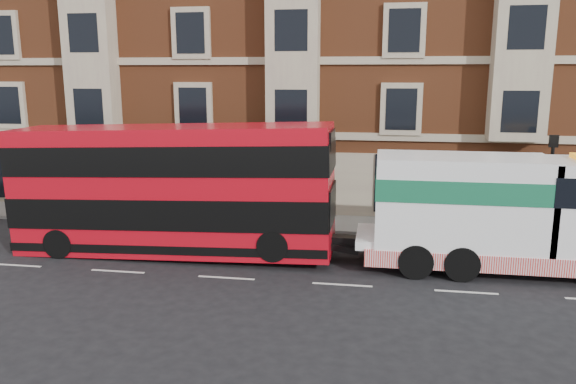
{
  "coord_description": "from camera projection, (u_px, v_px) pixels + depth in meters",
  "views": [
    {
      "loc": [
        5.08,
        -17.75,
        6.93
      ],
      "look_at": [
        1.5,
        4.0,
        2.25
      ],
      "focal_mm": 35.0,
      "sensor_mm": 36.0,
      "label": 1
    }
  ],
  "objects": [
    {
      "name": "lamp_post_east",
      "position": [
        550.0,
        179.0,
        22.9
      ],
      "size": [
        0.35,
        0.15,
        4.35
      ],
      "color": "black",
      "rests_on": "sidewalk"
    },
    {
      "name": "pedestrian",
      "position": [
        39.0,
        201.0,
        26.85
      ],
      "size": [
        0.62,
        0.44,
        1.6
      ],
      "primitive_type": "imported",
      "rotation": [
        0.0,
        0.0,
        -0.11
      ],
      "color": "#1C2C39",
      "rests_on": "sidewalk"
    },
    {
      "name": "sidewalk",
      "position": [
        269.0,
        221.0,
        26.6
      ],
      "size": [
        90.0,
        3.0,
        0.15
      ],
      "primitive_type": "cube",
      "color": "slate",
      "rests_on": "ground"
    },
    {
      "name": "tow_truck",
      "position": [
        500.0,
        211.0,
        19.68
      ],
      "size": [
        9.84,
        2.91,
        4.1
      ],
      "color": "white",
      "rests_on": "ground"
    },
    {
      "name": "lamp_post_west",
      "position": [
        135.0,
        168.0,
        25.76
      ],
      "size": [
        0.35,
        0.15,
        4.35
      ],
      "color": "black",
      "rests_on": "sidewalk"
    },
    {
      "name": "ground",
      "position": [
        226.0,
        278.0,
        19.38
      ],
      "size": [
        120.0,
        120.0,
        0.0
      ],
      "primitive_type": "plane",
      "color": "black",
      "rests_on": "ground"
    },
    {
      "name": "victorian_terrace",
      "position": [
        302.0,
        16.0,
        31.69
      ],
      "size": [
        45.0,
        12.0,
        20.4
      ],
      "color": "brown",
      "rests_on": "ground"
    },
    {
      "name": "double_decker_bus",
      "position": [
        172.0,
        187.0,
        21.49
      ],
      "size": [
        12.29,
        2.82,
        4.98
      ],
      "color": "red",
      "rests_on": "ground"
    }
  ]
}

